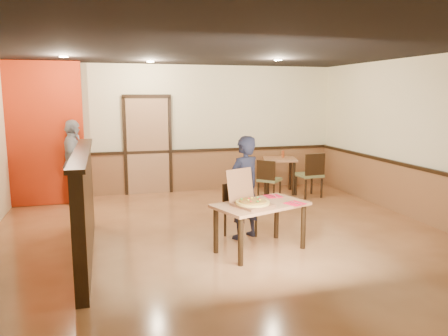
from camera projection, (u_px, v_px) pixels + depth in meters
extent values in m
plane|color=#CD844F|center=(226.00, 239.00, 6.59)|extent=(7.00, 7.00, 0.00)
plane|color=black|center=(226.00, 48.00, 6.12)|extent=(7.00, 7.00, 0.00)
plane|color=#FFF8C7|center=(184.00, 129.00, 9.68)|extent=(7.00, 0.00, 7.00)
plane|color=#FFF8C7|center=(428.00, 140.00, 7.27)|extent=(0.00, 7.00, 7.00)
cube|color=#8D5D38|center=(184.00, 171.00, 9.81)|extent=(7.00, 0.04, 0.90)
cube|color=black|center=(184.00, 151.00, 9.72)|extent=(7.00, 0.06, 0.06)
cube|color=#8D5D38|center=(422.00, 196.00, 7.42)|extent=(0.04, 7.00, 0.90)
cube|color=black|center=(423.00, 169.00, 7.34)|extent=(0.06, 7.00, 0.06)
cube|color=tan|center=(148.00, 146.00, 9.49)|extent=(0.90, 0.06, 2.10)
cube|color=black|center=(85.00, 206.00, 5.76)|extent=(0.14, 3.00, 1.40)
cube|color=black|center=(82.00, 152.00, 5.64)|extent=(0.20, 3.10, 0.05)
cube|color=red|center=(40.00, 134.00, 8.45)|extent=(1.60, 0.20, 2.78)
cylinder|color=beige|center=(64.00, 56.00, 7.23)|extent=(0.14, 0.14, 0.02)
cylinder|color=beige|center=(150.00, 61.00, 8.29)|extent=(0.14, 0.14, 0.02)
cylinder|color=beige|center=(278.00, 60.00, 7.92)|extent=(0.14, 0.14, 0.02)
cube|color=#BB7A4E|center=(261.00, 205.00, 6.00)|extent=(1.43, 1.10, 0.04)
cylinder|color=black|center=(241.00, 242.00, 5.52)|extent=(0.07, 0.07, 0.64)
cylinder|color=black|center=(216.00, 230.00, 5.97)|extent=(0.07, 0.07, 0.64)
cylinder|color=black|center=(303.00, 227.00, 6.14)|extent=(0.07, 0.07, 0.64)
cylinder|color=black|center=(276.00, 218.00, 6.60)|extent=(0.07, 0.07, 0.64)
cube|color=olive|center=(241.00, 211.00, 6.65)|extent=(0.55, 0.55, 0.05)
cube|color=black|center=(232.00, 195.00, 6.75)|extent=(0.36, 0.21, 0.39)
cylinder|color=black|center=(240.00, 230.00, 6.46)|extent=(0.04, 0.04, 0.35)
cylinder|color=black|center=(225.00, 225.00, 6.70)|extent=(0.04, 0.04, 0.35)
cylinder|color=black|center=(256.00, 225.00, 6.68)|extent=(0.04, 0.04, 0.35)
cylinder|color=black|center=(241.00, 221.00, 6.93)|extent=(0.04, 0.04, 0.35)
cube|color=olive|center=(269.00, 180.00, 9.05)|extent=(0.59, 0.59, 0.05)
cube|color=black|center=(266.00, 170.00, 8.84)|extent=(0.31, 0.30, 0.40)
cylinder|color=black|center=(280.00, 190.00, 9.15)|extent=(0.04, 0.04, 0.36)
cylinder|color=black|center=(274.00, 193.00, 8.85)|extent=(0.04, 0.04, 0.36)
cylinder|color=black|center=(265.00, 188.00, 9.31)|extent=(0.04, 0.04, 0.36)
cylinder|color=black|center=(258.00, 191.00, 9.02)|extent=(0.04, 0.04, 0.36)
cube|color=olive|center=(309.00, 175.00, 9.27)|extent=(0.51, 0.51, 0.06)
cube|color=black|center=(315.00, 164.00, 9.03)|extent=(0.45, 0.08, 0.45)
cylinder|color=black|center=(312.00, 185.00, 9.56)|extent=(0.05, 0.05, 0.41)
cylinder|color=black|center=(322.00, 188.00, 9.20)|extent=(0.05, 0.05, 0.41)
cylinder|color=black|center=(296.00, 186.00, 9.43)|extent=(0.05, 0.05, 0.41)
cylinder|color=black|center=(306.00, 190.00, 9.07)|extent=(0.05, 0.05, 0.41)
cube|color=#BB7A4E|center=(280.00, 159.00, 9.63)|extent=(0.89, 0.89, 0.04)
cylinder|color=black|center=(268.00, 179.00, 9.42)|extent=(0.07, 0.07, 0.73)
cylinder|color=black|center=(266.00, 174.00, 9.97)|extent=(0.07, 0.07, 0.73)
cylinder|color=black|center=(294.00, 179.00, 9.41)|extent=(0.07, 0.07, 0.73)
cylinder|color=black|center=(290.00, 174.00, 9.96)|extent=(0.07, 0.07, 0.73)
imported|color=black|center=(244.00, 188.00, 6.53)|extent=(0.67, 0.58, 1.56)
imported|color=gray|center=(74.00, 163.00, 8.42)|extent=(0.42, 0.99, 1.69)
cube|color=brown|center=(253.00, 205.00, 5.85)|extent=(0.58, 0.58, 0.03)
cube|color=brown|center=(240.00, 185.00, 6.02)|extent=(0.44, 0.25, 0.44)
cylinder|color=gold|center=(253.00, 203.00, 5.85)|extent=(0.61, 0.61, 0.03)
cube|color=red|center=(295.00, 203.00, 5.99)|extent=(0.31, 0.31, 0.01)
cylinder|color=white|center=(293.00, 203.00, 5.98)|extent=(0.09, 0.19, 0.01)
cube|color=white|center=(297.00, 203.00, 5.99)|extent=(0.10, 0.20, 0.00)
cube|color=red|center=(273.00, 196.00, 6.41)|extent=(0.24, 0.24, 0.01)
cylinder|color=white|center=(271.00, 196.00, 6.41)|extent=(0.02, 0.20, 0.01)
cube|color=white|center=(275.00, 196.00, 6.42)|extent=(0.03, 0.21, 0.00)
cylinder|color=#923C1A|center=(283.00, 154.00, 9.73)|extent=(0.06, 0.06, 0.16)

